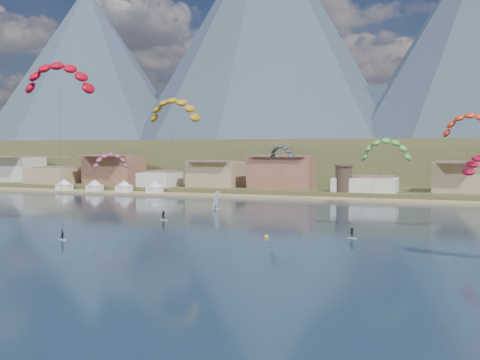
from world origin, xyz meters
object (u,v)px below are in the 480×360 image
(kitesurfer_green, at_px, (386,146))
(windsurfer, at_px, (215,203))
(buoy, at_px, (266,237))
(kitesurfer_yellow, at_px, (174,107))
(watchtower, at_px, (344,178))
(kitesurfer_red, at_px, (59,73))

(kitesurfer_green, height_order, windsurfer, kitesurfer_green)
(windsurfer, bearing_deg, kitesurfer_green, -27.62)
(windsurfer, distance_m, buoy, 48.40)
(kitesurfer_yellow, distance_m, buoy, 50.38)
(watchtower, relative_size, windsurfer, 1.86)
(kitesurfer_green, bearing_deg, kitesurfer_red, -160.57)
(kitesurfer_yellow, height_order, kitesurfer_green, kitesurfer_yellow)
(kitesurfer_red, relative_size, kitesurfer_yellow, 1.13)
(kitesurfer_yellow, relative_size, buoy, 37.83)
(kitesurfer_red, distance_m, kitesurfer_yellow, 33.97)
(kitesurfer_green, relative_size, windsurfer, 4.42)
(kitesurfer_red, xyz_separation_m, kitesurfer_green, (58.88, 20.78, -13.96))
(kitesurfer_green, distance_m, buoy, 29.70)
(kitesurfer_red, distance_m, buoy, 50.31)
(watchtower, height_order, windsurfer, watchtower)
(watchtower, bearing_deg, kitesurfer_red, -114.82)
(windsurfer, bearing_deg, watchtower, 58.12)
(kitesurfer_red, xyz_separation_m, buoy, (40.31, 3.92, -29.86))
(kitesurfer_yellow, xyz_separation_m, kitesurfer_green, (50.93, -11.98, -9.78))
(windsurfer, bearing_deg, kitesurfer_yellow, -116.63)
(watchtower, relative_size, buoy, 10.82)
(kitesurfer_red, bearing_deg, windsurfer, 72.75)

